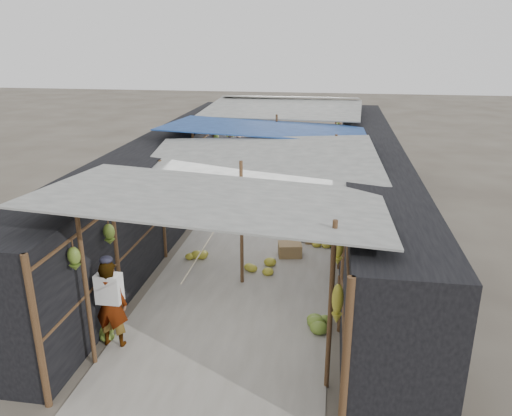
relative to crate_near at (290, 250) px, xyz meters
The scene contains 14 objects.
ground 4.55m from the crate_near, 100.89° to the right, with size 80.00×80.00×0.00m, color #6B6356.
aisle_slab 2.21m from the crate_near, 112.97° to the left, with size 3.60×16.00×0.02m, color #9E998E.
stall_left 4.22m from the crate_near, 150.31° to the left, with size 1.40×15.00×2.30m, color black.
stall_right 2.91m from the crate_near, 47.81° to the left, with size 1.40×15.00×2.30m, color black.
crate_near is the anchor object (origin of this frame).
crate_mid 1.10m from the crate_near, 58.61° to the left, with size 0.55×0.44×0.33m, color #93744B.
crate_back 2.99m from the crate_near, 106.46° to the left, with size 0.45×0.37×0.29m, color #93744B.
black_basin 1.10m from the crate_near, 82.67° to the left, with size 0.58×0.58×0.18m, color black.
vendor_elderly 4.75m from the crate_near, 122.93° to the right, with size 0.56×0.37×1.54m, color white.
shopper_blue 3.70m from the crate_near, 102.54° to the left, with size 0.89×0.69×1.83m, color #202FA3.
vendor_seated 2.81m from the crate_near, 72.57° to the left, with size 0.51×0.29×0.79m, color #524C47.
market_canopy 3.37m from the crate_near, 109.26° to the left, with size 5.62×15.20×2.77m.
hanging_bananas 2.76m from the crate_near, 110.79° to the left, with size 3.95×13.68×0.85m.
floor_bananas 1.47m from the crate_near, 142.13° to the left, with size 3.96×10.87×0.34m.
Camera 1 is at (1.71, -6.14, 4.86)m, focal length 35.00 mm.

